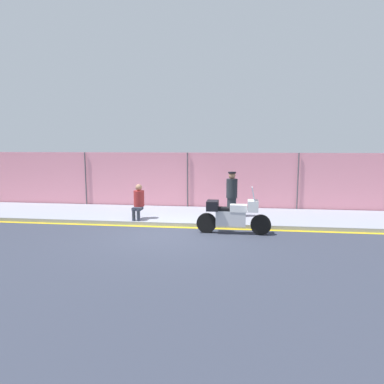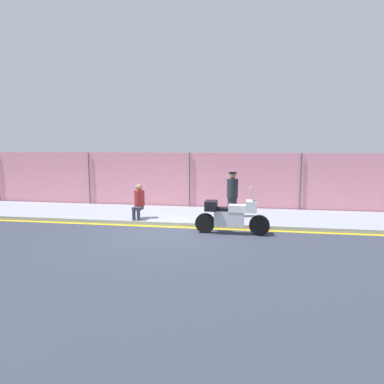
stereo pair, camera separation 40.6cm
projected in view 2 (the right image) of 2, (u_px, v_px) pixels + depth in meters
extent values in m
plane|color=#333847|center=(166.00, 235.00, 10.54)|extent=(120.00, 120.00, 0.00)
cube|color=#8E93A3|center=(183.00, 215.00, 13.16)|extent=(33.84, 3.17, 0.13)
cube|color=gold|center=(173.00, 227.00, 11.53)|extent=(33.84, 0.18, 0.01)
cube|color=pink|center=(190.00, 181.00, 14.64)|extent=(32.15, 0.08, 2.43)
cylinder|color=#4C4C51|center=(89.00, 180.00, 15.28)|extent=(0.05, 0.05, 2.43)
cylinder|color=#4C4C51|center=(190.00, 181.00, 14.55)|extent=(0.05, 0.05, 2.43)
cylinder|color=#4C4C51|center=(300.00, 183.00, 13.81)|extent=(0.05, 0.05, 2.43)
cylinder|color=black|center=(259.00, 225.00, 10.45)|extent=(0.63, 0.15, 0.62)
cylinder|color=black|center=(205.00, 223.00, 10.75)|extent=(0.63, 0.15, 0.62)
cube|color=silver|center=(229.00, 219.00, 10.59)|extent=(0.93, 0.30, 0.48)
cube|color=white|center=(237.00, 208.00, 10.50)|extent=(0.53, 0.32, 0.22)
cube|color=black|center=(226.00, 209.00, 10.57)|extent=(0.61, 0.29, 0.10)
cube|color=white|center=(251.00, 206.00, 10.42)|extent=(0.33, 0.48, 0.34)
cube|color=silver|center=(252.00, 194.00, 10.36)|extent=(0.11, 0.42, 0.42)
cube|color=black|center=(211.00, 206.00, 10.64)|extent=(0.37, 0.51, 0.30)
cylinder|color=#1E2328|center=(232.00, 207.00, 12.53)|extent=(0.33, 0.33, 0.70)
cylinder|color=#1E2328|center=(232.00, 189.00, 12.44)|extent=(0.40, 0.40, 0.70)
sphere|color=#A37556|center=(233.00, 176.00, 12.37)|extent=(0.25, 0.25, 0.25)
cylinder|color=black|center=(233.00, 173.00, 12.36)|extent=(0.29, 0.29, 0.06)
cylinder|color=#2D3342|center=(134.00, 215.00, 11.94)|extent=(0.12, 0.12, 0.40)
cylinder|color=#2D3342|center=(138.00, 215.00, 11.91)|extent=(0.12, 0.12, 0.40)
cube|color=#2D3342|center=(138.00, 208.00, 12.09)|extent=(0.32, 0.40, 0.10)
cylinder|color=maroon|center=(139.00, 198.00, 12.24)|extent=(0.37, 0.37, 0.56)
sphere|color=#A37556|center=(139.00, 187.00, 12.19)|extent=(0.23, 0.23, 0.23)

